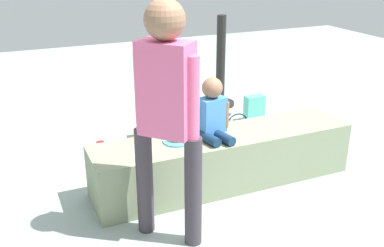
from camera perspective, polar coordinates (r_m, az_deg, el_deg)
name	(u,v)px	position (r m, az deg, el deg)	size (l,w,h in m)	color
ground_plane	(223,183)	(3.82, 4.00, -7.47)	(12.00, 12.00, 0.00)	#92A49E
concrete_ledge	(224,159)	(3.71, 4.09, -4.53)	(2.17, 0.49, 0.44)	gray
child_seated	(212,112)	(3.49, 2.61, 1.47)	(0.28, 0.34, 0.48)	navy
adult_standing	(167,104)	(2.74, -3.24, 2.46)	(0.36, 0.37, 1.58)	#372F37
cake_plate	(177,139)	(3.48, -1.90, -2.02)	(0.22, 0.22, 0.07)	#4CA5D8
gift_bag	(254,109)	(5.06, 7.89, 1.87)	(0.22, 0.11, 0.35)	#59C6B2
railing_post	(220,73)	(5.50, 3.62, 6.44)	(0.36, 0.36, 1.10)	black
water_bottle_near_gift	(229,124)	(4.75, 4.71, -0.04)	(0.07, 0.07, 0.22)	silver
water_bottle_far_side	(158,146)	(4.26, -4.33, -2.86)	(0.06, 0.06, 0.19)	silver
party_cup_red	(101,147)	(4.42, -11.49, -2.88)	(0.08, 0.08, 0.10)	red
cake_box_white	(151,135)	(4.58, -5.26, -1.41)	(0.32, 0.33, 0.13)	white
handbag_black_leather	(237,134)	(4.48, 5.69, -1.33)	(0.33, 0.14, 0.33)	black
handbag_brown_canvas	(133,157)	(4.03, -7.47, -4.25)	(0.30, 0.11, 0.30)	brown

